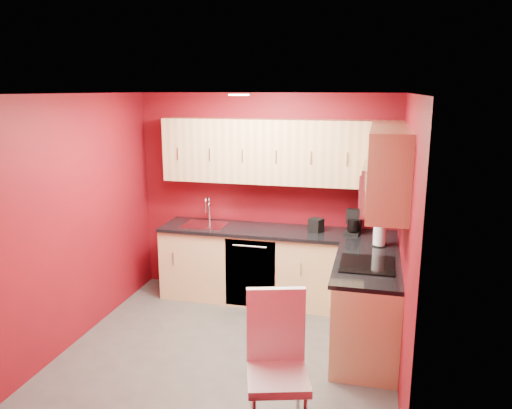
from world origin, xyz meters
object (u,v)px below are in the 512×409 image
at_px(microwave, 384,188).
at_px(paper_towel, 380,232).
at_px(coffee_maker, 353,222).
at_px(napkin_holder, 316,225).
at_px(sink, 205,222).
at_px(dining_chair, 278,369).

bearing_deg(microwave, paper_towel, 90.49).
xyz_separation_m(coffee_maker, napkin_holder, (-0.42, 0.01, -0.06)).
bearing_deg(coffee_maker, sink, -170.55).
height_order(microwave, napkin_holder, microwave).
bearing_deg(coffee_maker, dining_chair, -90.28).
xyz_separation_m(coffee_maker, paper_towel, (0.30, -0.37, 0.01)).
height_order(sink, napkin_holder, sink).
height_order(microwave, dining_chair, microwave).
bearing_deg(paper_towel, napkin_holder, 152.14).
bearing_deg(paper_towel, microwave, -89.51).
distance_m(microwave, coffee_maker, 1.23).
bearing_deg(microwave, napkin_holder, 125.19).
xyz_separation_m(microwave, napkin_holder, (-0.73, 1.03, -0.67)).
distance_m(microwave, paper_towel, 0.88).
relative_size(coffee_maker, paper_towel, 0.92).
bearing_deg(microwave, dining_chair, -116.37).
relative_size(microwave, sink, 1.46).
xyz_separation_m(napkin_holder, paper_towel, (0.72, -0.38, 0.08)).
distance_m(sink, dining_chair, 2.81).
height_order(paper_towel, dining_chair, paper_towel).
xyz_separation_m(coffee_maker, dining_chair, (-0.39, -2.42, -0.50)).
bearing_deg(microwave, sink, 154.40).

